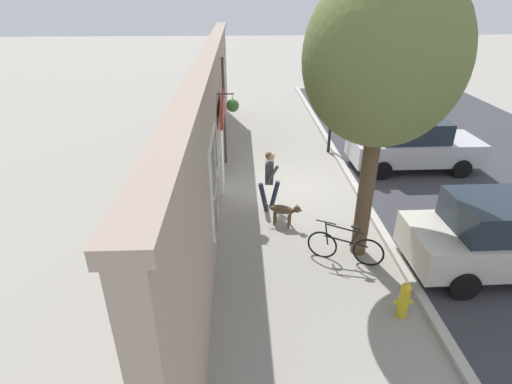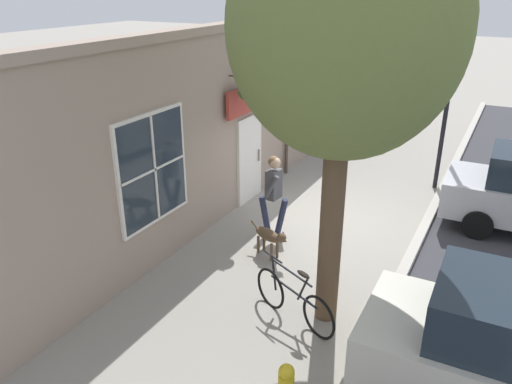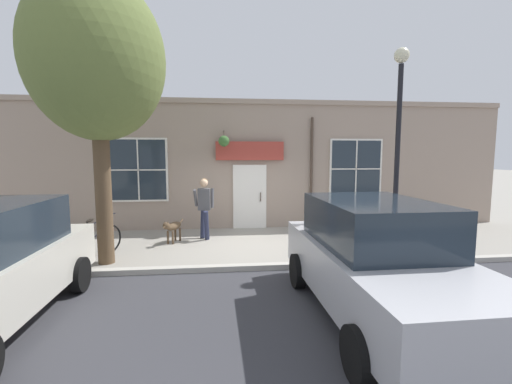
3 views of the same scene
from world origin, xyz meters
name	(u,v)px [view 3 (image 3 of 3)]	position (x,y,z in m)	size (l,w,h in m)	color
ground_plane	(247,245)	(0.00, 0.00, 0.00)	(90.00, 90.00, 0.00)	gray
storefront_facade	(241,164)	(-2.34, 0.02, 2.12)	(0.95, 18.00, 4.21)	gray
pedestrian_walking	(204,202)	(-0.81, -1.15, 1.07)	(0.64, 0.59, 1.77)	#282D47
dog_on_leash	(173,227)	(-0.47, -2.01, 0.45)	(1.01, 0.50, 0.67)	brown
street_tree_by_curb	(99,63)	(1.13, -3.24, 4.37)	(3.15, 2.83, 6.18)	brown
leaning_bicycle	(97,242)	(0.74, -3.62, 0.38)	(1.63, 0.70, 1.00)	black
parked_car_mid_block	(377,260)	(4.29, 1.59, 0.88)	(4.32, 1.98, 1.75)	#B7B7BC
street_lamp	(399,124)	(1.78, 3.20, 3.09)	(0.32, 0.32, 4.71)	black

